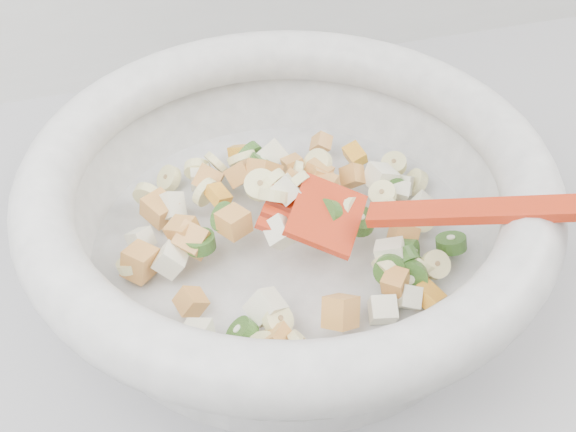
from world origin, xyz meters
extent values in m
cylinder|color=silver|center=(0.19, 1.41, 0.91)|extent=(0.35, 0.35, 0.02)
torus|color=silver|center=(0.19, 1.41, 0.99)|extent=(0.42, 0.42, 0.05)
cylinder|color=beige|center=(0.14, 1.30, 0.93)|extent=(0.03, 0.03, 0.03)
cylinder|color=beige|center=(0.11, 1.51, 0.93)|extent=(0.03, 0.03, 0.02)
cylinder|color=beige|center=(0.30, 1.39, 0.94)|extent=(0.03, 0.02, 0.03)
cylinder|color=beige|center=(0.19, 1.43, 0.97)|extent=(0.03, 0.02, 0.03)
cylinder|color=beige|center=(0.28, 1.42, 0.95)|extent=(0.03, 0.03, 0.02)
cylinder|color=beige|center=(0.28, 1.39, 0.95)|extent=(0.03, 0.03, 0.03)
cylinder|color=beige|center=(0.06, 1.41, 0.94)|extent=(0.03, 0.03, 0.02)
cylinder|color=beige|center=(0.17, 1.43, 0.97)|extent=(0.03, 0.03, 0.02)
cylinder|color=beige|center=(0.20, 1.42, 0.98)|extent=(0.03, 0.03, 0.04)
cylinder|color=beige|center=(0.08, 1.49, 0.93)|extent=(0.03, 0.02, 0.03)
cylinder|color=beige|center=(0.32, 1.45, 0.93)|extent=(0.03, 0.03, 0.03)
cylinder|color=beige|center=(0.28, 1.34, 0.93)|extent=(0.03, 0.04, 0.03)
cylinder|color=beige|center=(0.24, 1.39, 0.96)|extent=(0.03, 0.03, 0.03)
cylinder|color=beige|center=(0.17, 1.29, 0.94)|extent=(0.02, 0.03, 0.03)
cylinder|color=beige|center=(0.18, 1.28, 0.93)|extent=(0.03, 0.03, 0.03)
cylinder|color=beige|center=(0.16, 1.32, 0.94)|extent=(0.03, 0.03, 0.03)
cylinder|color=beige|center=(0.13, 1.46, 0.95)|extent=(0.03, 0.02, 0.04)
cylinder|color=beige|center=(0.15, 1.51, 0.94)|extent=(0.03, 0.03, 0.03)
cylinder|color=beige|center=(0.31, 1.47, 0.94)|extent=(0.03, 0.03, 0.02)
cylinder|color=beige|center=(0.17, 1.50, 0.95)|extent=(0.03, 0.02, 0.03)
cylinder|color=beige|center=(0.13, 1.51, 0.94)|extent=(0.03, 0.02, 0.03)
cylinder|color=beige|center=(0.29, 1.34, 0.94)|extent=(0.03, 0.03, 0.02)
cylinder|color=beige|center=(0.23, 1.46, 0.96)|extent=(0.03, 0.03, 0.03)
cylinder|color=beige|center=(0.18, 1.41, 0.97)|extent=(0.03, 0.03, 0.03)
cylinder|color=beige|center=(0.25, 1.34, 0.94)|extent=(0.02, 0.04, 0.04)
cylinder|color=beige|center=(0.21, 1.45, 0.96)|extent=(0.02, 0.03, 0.03)
cube|color=gold|center=(0.26, 1.45, 0.94)|extent=(0.02, 0.03, 0.03)
cube|color=gold|center=(0.14, 1.40, 0.96)|extent=(0.03, 0.03, 0.02)
cube|color=gold|center=(0.10, 1.36, 0.93)|extent=(0.03, 0.02, 0.03)
cube|color=gold|center=(0.23, 1.43, 0.96)|extent=(0.03, 0.03, 0.02)
cube|color=gold|center=(0.09, 1.46, 0.94)|extent=(0.04, 0.04, 0.02)
cube|color=gold|center=(0.20, 1.43, 0.97)|extent=(0.03, 0.02, 0.03)
cube|color=gold|center=(0.11, 1.41, 0.95)|extent=(0.04, 0.04, 0.03)
cube|color=gold|center=(0.07, 1.41, 0.94)|extent=(0.04, 0.03, 0.03)
cube|color=gold|center=(0.23, 1.45, 0.95)|extent=(0.03, 0.03, 0.03)
cube|color=gold|center=(0.23, 1.39, 0.96)|extent=(0.03, 0.03, 0.03)
cube|color=gold|center=(0.23, 1.44, 0.96)|extent=(0.03, 0.03, 0.03)
cube|color=gold|center=(0.14, 1.48, 0.95)|extent=(0.03, 0.03, 0.03)
cube|color=gold|center=(0.21, 1.47, 0.95)|extent=(0.02, 0.02, 0.02)
cube|color=gold|center=(0.17, 1.47, 0.95)|extent=(0.03, 0.03, 0.03)
cube|color=gold|center=(0.18, 1.46, 0.96)|extent=(0.04, 0.03, 0.04)
cube|color=gold|center=(0.25, 1.33, 0.94)|extent=(0.03, 0.03, 0.02)
cube|color=gold|center=(0.28, 1.37, 0.94)|extent=(0.03, 0.03, 0.03)
cube|color=gold|center=(0.11, 1.42, 0.95)|extent=(0.03, 0.03, 0.03)
cube|color=gold|center=(0.20, 1.31, 0.94)|extent=(0.03, 0.04, 0.04)
cube|color=gold|center=(0.25, 1.51, 0.94)|extent=(0.02, 0.02, 0.03)
cube|color=gold|center=(0.15, 1.30, 0.94)|extent=(0.03, 0.03, 0.03)
cylinder|color=#59AD39|center=(0.19, 1.49, 0.95)|extent=(0.03, 0.03, 0.02)
cylinder|color=#59AD39|center=(0.29, 1.43, 0.94)|extent=(0.04, 0.02, 0.04)
cylinder|color=#59AD39|center=(0.13, 1.32, 0.93)|extent=(0.03, 0.03, 0.03)
cylinder|color=#59AD39|center=(0.25, 1.34, 0.94)|extent=(0.04, 0.03, 0.03)
cylinder|color=#59AD39|center=(0.27, 1.33, 0.94)|extent=(0.04, 0.03, 0.04)
cylinder|color=#59AD39|center=(0.27, 1.35, 0.94)|extent=(0.03, 0.02, 0.03)
cylinder|color=#59AD39|center=(0.26, 1.34, 0.94)|extent=(0.03, 0.02, 0.03)
cylinder|color=#59AD39|center=(0.25, 1.39, 0.95)|extent=(0.03, 0.04, 0.02)
cylinder|color=#59AD39|center=(0.22, 1.39, 0.97)|extent=(0.03, 0.03, 0.03)
cylinder|color=#59AD39|center=(0.12, 1.40, 0.95)|extent=(0.04, 0.04, 0.01)
cylinder|color=#59AD39|center=(0.17, 1.28, 0.94)|extent=(0.03, 0.03, 0.03)
cylinder|color=#59AD39|center=(0.27, 1.35, 0.94)|extent=(0.03, 0.03, 0.03)
cylinder|color=#59AD39|center=(0.32, 1.36, 0.93)|extent=(0.03, 0.03, 0.02)
cylinder|color=#59AD39|center=(0.18, 1.51, 0.94)|extent=(0.04, 0.02, 0.04)
cylinder|color=#59AD39|center=(0.14, 1.41, 0.96)|extent=(0.03, 0.04, 0.03)
cube|color=silver|center=(0.26, 1.35, 0.94)|extent=(0.03, 0.03, 0.03)
cube|color=silver|center=(0.13, 1.50, 0.93)|extent=(0.02, 0.02, 0.02)
cube|color=silver|center=(0.30, 1.44, 0.94)|extent=(0.03, 0.03, 0.03)
cube|color=silver|center=(0.18, 1.38, 0.96)|extent=(0.03, 0.03, 0.03)
cube|color=silver|center=(0.15, 1.33, 0.94)|extent=(0.03, 0.03, 0.03)
cube|color=silver|center=(0.24, 1.31, 0.93)|extent=(0.02, 0.03, 0.02)
cube|color=silver|center=(0.07, 1.43, 0.94)|extent=(0.03, 0.03, 0.02)
cube|color=silver|center=(0.10, 1.46, 0.94)|extent=(0.03, 0.03, 0.03)
cube|color=silver|center=(0.31, 1.40, 0.94)|extent=(0.03, 0.03, 0.03)
cube|color=silver|center=(0.28, 1.44, 0.95)|extent=(0.03, 0.03, 0.03)
cube|color=silver|center=(0.20, 1.50, 0.95)|extent=(0.03, 0.03, 0.04)
cube|color=silver|center=(0.19, 1.41, 0.98)|extent=(0.03, 0.03, 0.03)
cube|color=silver|center=(0.26, 1.32, 0.93)|extent=(0.02, 0.03, 0.03)
cube|color=silver|center=(0.10, 1.32, 0.94)|extent=(0.03, 0.03, 0.03)
cube|color=silver|center=(0.09, 1.40, 0.94)|extent=(0.03, 0.03, 0.03)
cube|color=silver|center=(0.30, 1.43, 0.94)|extent=(0.02, 0.03, 0.02)
cube|color=yellow|center=(0.18, 1.53, 0.93)|extent=(0.03, 0.03, 0.02)
cube|color=yellow|center=(0.14, 1.45, 0.95)|extent=(0.02, 0.02, 0.02)
cube|color=yellow|center=(0.28, 1.48, 0.94)|extent=(0.02, 0.02, 0.02)
cube|color=yellow|center=(0.27, 1.31, 0.93)|extent=(0.03, 0.03, 0.02)
cube|color=red|center=(0.21, 1.38, 0.97)|extent=(0.08, 0.08, 0.03)
cube|color=red|center=(0.19, 1.42, 0.97)|extent=(0.03, 0.02, 0.01)
cube|color=red|center=(0.19, 1.41, 0.97)|extent=(0.03, 0.02, 0.01)
cube|color=red|center=(0.18, 1.39, 0.97)|extent=(0.03, 0.02, 0.01)
cube|color=red|center=(0.17, 1.38, 0.97)|extent=(0.03, 0.02, 0.01)
cube|color=red|center=(0.32, 1.32, 1.01)|extent=(0.17, 0.12, 0.06)
camera|label=1|loc=(0.07, 0.99, 1.35)|focal=45.00mm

